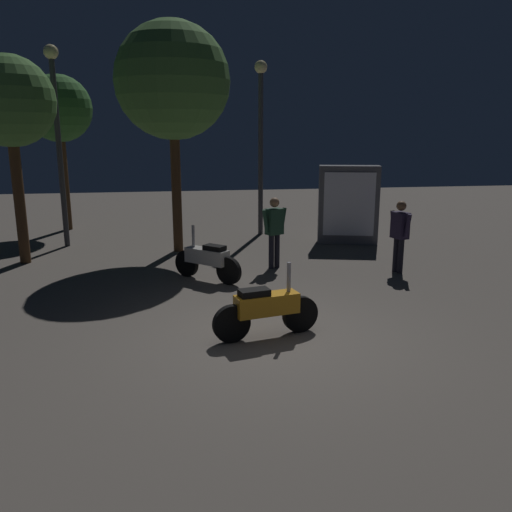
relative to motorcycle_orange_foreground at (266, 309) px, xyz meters
name	(u,v)px	position (x,y,z in m)	size (l,w,h in m)	color
ground_plane	(276,338)	(0.13, -0.09, -0.44)	(40.00, 40.00, 0.00)	#605951
motorcycle_orange_foreground	(266,309)	(0.00, 0.00, 0.00)	(1.64, 0.50, 1.11)	black
motorcycle_white_parked_left	(207,260)	(-0.65, 3.17, 0.00)	(1.29, 1.20, 1.11)	black
person_rider_beside	(400,231)	(3.46, 3.13, 0.48)	(0.32, 0.66, 1.56)	black
person_bystander_far	(274,227)	(0.89, 3.94, 0.50)	(0.63, 0.38, 1.58)	black
streetlamp_near	(57,122)	(-4.13, 7.08, 2.77)	(0.36, 0.36, 5.06)	#38383D
streetlamp_far	(261,126)	(1.26, 7.93, 2.69)	(0.36, 0.36, 4.91)	#38383D
tree_left_bg	(173,82)	(-1.20, 6.01, 3.69)	(2.77, 2.77, 5.54)	#4C331E
tree_center_bg	(59,110)	(-4.55, 9.60, 3.16)	(1.97, 1.97, 4.63)	#4C331E
tree_right_bg	(9,103)	(-4.74, 5.33, 3.14)	(1.98, 1.98, 4.62)	#4C331E
kiosk_billboard	(348,205)	(3.38, 6.26, 0.61)	(1.67, 0.89, 2.10)	#595960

